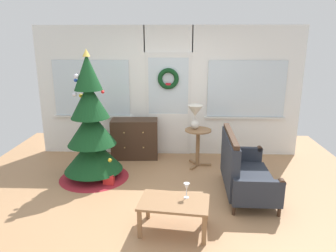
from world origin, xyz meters
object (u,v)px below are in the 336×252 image
at_px(christmas_tree, 92,134).
at_px(gift_box, 109,180).
at_px(dresser_cabinet, 135,139).
at_px(table_lamp, 195,114).
at_px(coffee_table, 174,205).
at_px(wine_glass, 187,187).
at_px(side_table, 198,140).
at_px(settee_sofa, 242,170).

bearing_deg(christmas_tree, gift_box, -39.97).
distance_m(dresser_cabinet, table_lamp, 1.36).
height_order(table_lamp, coffee_table, table_lamp).
bearing_deg(wine_glass, christmas_tree, 137.87).
height_order(christmas_tree, table_lamp, christmas_tree).
distance_m(christmas_tree, table_lamp, 1.85).
bearing_deg(gift_box, coffee_table, -48.62).
distance_m(side_table, gift_box, 1.76).
bearing_deg(coffee_table, settee_sofa, 45.05).
bearing_deg(settee_sofa, dresser_cabinet, 141.41).
bearing_deg(side_table, wine_glass, -97.09).
bearing_deg(side_table, settee_sofa, -60.37).
distance_m(settee_sofa, table_lamp, 1.43).
relative_size(table_lamp, coffee_table, 0.49).
distance_m(table_lamp, coffee_table, 2.24).
distance_m(table_lamp, wine_glass, 2.08).
xyz_separation_m(dresser_cabinet, table_lamp, (1.16, -0.35, 0.60)).
bearing_deg(table_lamp, wine_glass, -95.27).
bearing_deg(wine_glass, gift_box, 137.35).
bearing_deg(coffee_table, dresser_cabinet, 108.51).
xyz_separation_m(settee_sofa, gift_box, (-2.09, 0.22, -0.29)).
bearing_deg(settee_sofa, side_table, 119.63).
xyz_separation_m(settee_sofa, wine_glass, (-0.86, -0.91, 0.16)).
distance_m(christmas_tree, wine_glass, 2.10).
distance_m(coffee_table, wine_glass, 0.27).
height_order(dresser_cabinet, side_table, dresser_cabinet).
bearing_deg(dresser_cabinet, coffee_table, -71.49).
xyz_separation_m(side_table, wine_glass, (-0.25, -1.98, 0.04)).
height_order(settee_sofa, wine_glass, settee_sofa).
distance_m(dresser_cabinet, coffee_table, 2.60).
relative_size(side_table, coffee_table, 0.78).
relative_size(christmas_tree, table_lamp, 4.89).
height_order(christmas_tree, wine_glass, christmas_tree).
bearing_deg(table_lamp, settee_sofa, -58.93).
bearing_deg(christmas_tree, dresser_cabinet, 59.82).
relative_size(dresser_cabinet, gift_box, 5.54).
bearing_deg(gift_box, dresser_cabinet, 78.25).
bearing_deg(dresser_cabinet, settee_sofa, -38.59).
bearing_deg(dresser_cabinet, gift_box, -101.75).
height_order(dresser_cabinet, coffee_table, dresser_cabinet).
relative_size(dresser_cabinet, table_lamp, 2.10).
bearing_deg(side_table, table_lamp, 146.31).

